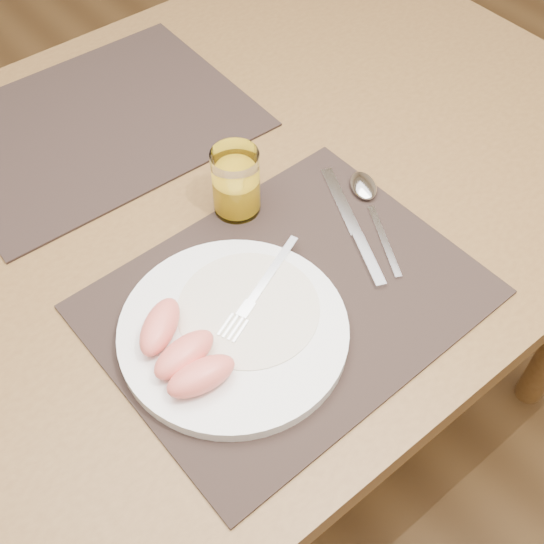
{
  "coord_description": "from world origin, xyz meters",
  "views": [
    {
      "loc": [
        -0.33,
        -0.59,
        1.43
      ],
      "look_at": [
        -0.0,
        -0.19,
        0.77
      ],
      "focal_mm": 45.0,
      "sensor_mm": 36.0,
      "label": 1
    }
  ],
  "objects": [
    {
      "name": "spoon",
      "position": [
        0.19,
        -0.15,
        0.76
      ],
      "size": [
        0.11,
        0.18,
        0.01
      ],
      "color": "silver",
      "rests_on": "placemat_near"
    },
    {
      "name": "plate",
      "position": [
        -0.09,
        -0.22,
        0.76
      ],
      "size": [
        0.27,
        0.27,
        0.02
      ],
      "primitive_type": "cylinder",
      "color": "white",
      "rests_on": "placemat_near"
    },
    {
      "name": "grapefruit_wedges",
      "position": [
        -0.16,
        -0.22,
        0.79
      ],
      "size": [
        0.09,
        0.15,
        0.03
      ],
      "color": "#ED7460",
      "rests_on": "plate"
    },
    {
      "name": "placemat_near",
      "position": [
        -0.01,
        -0.22,
        0.75
      ],
      "size": [
        0.46,
        0.36,
        0.0
      ],
      "primitive_type": "cube",
      "rotation": [
        0.0,
        0.0,
        0.02
      ],
      "color": "black",
      "rests_on": "table"
    },
    {
      "name": "table",
      "position": [
        0.0,
        0.0,
        0.67
      ],
      "size": [
        1.4,
        0.9,
        0.75
      ],
      "color": "brown",
      "rests_on": "ground"
    },
    {
      "name": "fork",
      "position": [
        -0.04,
        -0.2,
        0.77
      ],
      "size": [
        0.17,
        0.08,
        0.0
      ],
      "color": "silver",
      "rests_on": "plate"
    },
    {
      "name": "knife",
      "position": [
        0.13,
        -0.2,
        0.76
      ],
      "size": [
        0.1,
        0.21,
        0.01
      ],
      "color": "silver",
      "rests_on": "placemat_near"
    },
    {
      "name": "ground",
      "position": [
        0.0,
        0.0,
        0.0
      ],
      "size": [
        5.0,
        5.0,
        0.0
      ],
      "primitive_type": "plane",
      "color": "brown",
      "rests_on": "ground"
    },
    {
      "name": "plate_dressing",
      "position": [
        -0.06,
        -0.21,
        0.77
      ],
      "size": [
        0.17,
        0.17,
        0.0
      ],
      "color": "white",
      "rests_on": "plate"
    },
    {
      "name": "placemat_far",
      "position": [
        -0.02,
        0.22,
        0.75
      ],
      "size": [
        0.46,
        0.36,
        0.0
      ],
      "primitive_type": "cube",
      "rotation": [
        0.0,
        0.0,
        -0.02
      ],
      "color": "black",
      "rests_on": "table"
    },
    {
      "name": "juice_glass",
      "position": [
        0.04,
        -0.06,
        0.8
      ],
      "size": [
        0.06,
        0.06,
        0.1
      ],
      "color": "white",
      "rests_on": "placemat_near"
    }
  ]
}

